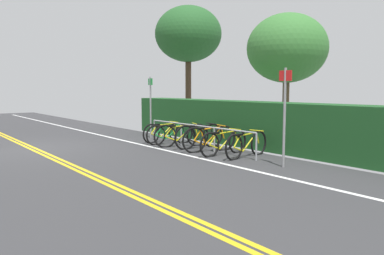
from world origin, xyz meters
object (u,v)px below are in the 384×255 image
(bike_rack, at_px, (197,131))
(bicycle_4, at_px, (209,139))
(bicycle_5, at_px, (224,143))
(sign_post_far, at_px, (285,108))
(bicycle_1, at_px, (170,134))
(sign_post_near, at_px, (151,101))
(bicycle_2, at_px, (182,135))
(bicycle_0, at_px, (164,132))
(tree_mid, at_px, (287,49))
(bicycle_6, at_px, (247,145))
(tree_near_left, at_px, (188,35))
(bicycle_3, at_px, (199,136))

(bike_rack, xyz_separation_m, bicycle_4, (0.66, -0.05, -0.19))
(bicycle_5, relative_size, sign_post_far, 0.78)
(bicycle_1, distance_m, bicycle_5, 2.66)
(bicycle_1, xyz_separation_m, sign_post_near, (-1.73, 0.31, 1.03))
(bicycle_2, bearing_deg, bicycle_0, 172.37)
(bike_rack, relative_size, bicycle_4, 2.84)
(bicycle_2, height_order, tree_mid, tree_mid)
(bike_rack, distance_m, bicycle_1, 1.35)
(bicycle_1, bearing_deg, bicycle_6, 4.27)
(bicycle_6, bearing_deg, bicycle_2, -174.05)
(bicycle_2, distance_m, tree_near_left, 7.12)
(bicycle_0, bearing_deg, tree_near_left, 133.33)
(bicycle_1, relative_size, tree_near_left, 0.30)
(bicycle_1, relative_size, bicycle_3, 0.94)
(bike_rack, relative_size, bicycle_6, 2.79)
(bicycle_5, bearing_deg, bicycle_3, 171.26)
(bicycle_0, xyz_separation_m, bicycle_5, (3.24, -0.13, 0.01))
(bicycle_6, xyz_separation_m, sign_post_far, (1.43, -0.23, 1.05))
(sign_post_far, bearing_deg, bicycle_6, 170.99)
(sign_post_near, bearing_deg, tree_near_left, 122.93)
(bicycle_2, bearing_deg, sign_post_near, 172.20)
(bicycle_1, relative_size, bicycle_5, 0.93)
(bicycle_3, height_order, tree_near_left, tree_near_left)
(bike_rack, height_order, bicycle_4, bicycle_4)
(bike_rack, height_order, bicycle_0, bike_rack)
(bicycle_1, height_order, bicycle_5, bicycle_5)
(tree_near_left, distance_m, tree_mid, 5.99)
(bicycle_2, height_order, sign_post_far, sign_post_far)
(bicycle_0, bearing_deg, bicycle_2, -7.63)
(bike_rack, distance_m, bicycle_2, 0.67)
(bicycle_2, height_order, bicycle_3, bicycle_3)
(tree_near_left, bearing_deg, sign_post_far, -22.91)
(bicycle_4, height_order, sign_post_near, sign_post_near)
(bicycle_4, xyz_separation_m, bicycle_5, (0.68, -0.04, -0.03))
(tree_mid, bearing_deg, bicycle_3, -101.71)
(tree_near_left, bearing_deg, bicycle_0, -46.67)
(bicycle_2, height_order, bicycle_4, bicycle_4)
(bicycle_3, relative_size, tree_mid, 0.41)
(bicycle_3, bearing_deg, bicycle_5, -8.74)
(bicycle_1, relative_size, bicycle_2, 0.97)
(bicycle_3, bearing_deg, tree_mid, 78.29)
(bicycle_5, bearing_deg, sign_post_far, 0.04)
(bicycle_4, bearing_deg, bicycle_1, -178.36)
(bicycle_3, height_order, sign_post_far, sign_post_far)
(bicycle_0, distance_m, sign_post_near, 1.56)
(sign_post_far, distance_m, tree_near_left, 9.85)
(bicycle_0, relative_size, tree_near_left, 0.31)
(sign_post_near, bearing_deg, sign_post_far, -2.54)
(bicycle_3, relative_size, sign_post_near, 0.79)
(bicycle_2, xyz_separation_m, tree_near_left, (-4.62, 3.71, 3.96))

